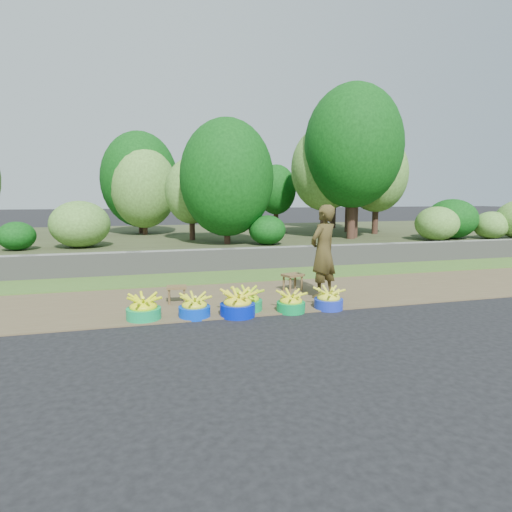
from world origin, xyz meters
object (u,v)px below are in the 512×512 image
object	(u,v)px
stool_left	(177,290)
stool_right	(293,277)
basin_b	(194,307)
basin_e	(291,303)
basin_c	(238,304)
basin_f	(329,300)
vendor_woman	(323,251)
basin_d	(247,301)
basin_a	(144,309)

from	to	relation	value
stool_left	stool_right	xyz separation A→B (m)	(2.24, 0.38, 0.03)
basin_b	stool_left	xyz separation A→B (m)	(-0.19, 0.89, 0.09)
basin_b	stool_left	distance (m)	0.91
basin_e	stool_right	bearing A→B (deg)	68.56
stool_left	basin_c	bearing A→B (deg)	-49.71
basin_e	basin_f	size ratio (longest dim) A/B	0.96
basin_f	vendor_woman	bearing A→B (deg)	73.33
basin_b	stool_right	world-z (taller)	basin_b
basin_d	stool_left	size ratio (longest dim) A/B	1.42
basin_d	basin_f	distance (m)	1.34
basin_c	basin_d	size ratio (longest dim) A/B	1.08
basin_a	basin_f	world-z (taller)	basin_a
basin_a	basin_f	xyz separation A→B (m)	(2.92, -0.15, -0.01)
basin_b	stool_right	bearing A→B (deg)	31.63
basin_c	basin_f	bearing A→B (deg)	0.32
basin_c	stool_right	distance (m)	1.96
basin_b	basin_e	world-z (taller)	basin_b
basin_c	basin_a	bearing A→B (deg)	173.41
basin_d	basin_e	bearing A→B (deg)	-19.37
basin_f	basin_a	bearing A→B (deg)	177.01
basin_a	basin_c	distance (m)	1.40
basin_a	basin_b	world-z (taller)	basin_a
basin_c	stool_left	world-z (taller)	basin_c
basin_d	basin_e	world-z (taller)	basin_d
basin_c	basin_e	distance (m)	0.87
vendor_woman	stool_right	bearing A→B (deg)	-90.72
basin_c	stool_left	distance (m)	1.29
stool_left	vendor_woman	xyz separation A→B (m)	(2.57, -0.26, 0.60)
stool_right	basin_b	bearing A→B (deg)	-148.37
basin_c	basin_e	xyz separation A→B (m)	(0.87, -0.00, -0.03)
basin_e	stool_left	bearing A→B (deg)	149.93
basin_b	stool_left	world-z (taller)	basin_b
stool_right	basin_c	bearing A→B (deg)	-135.86
basin_b	basin_f	size ratio (longest dim) A/B	1.02
stool_right	basin_a	bearing A→B (deg)	-156.77
stool_left	basin_a	bearing A→B (deg)	-124.13
basin_c	stool_left	size ratio (longest dim) A/B	1.52
basin_c	basin_f	world-z (taller)	basin_c
stool_left	vendor_woman	distance (m)	2.65
basin_d	stool_right	size ratio (longest dim) A/B	1.13
stool_left	basin_b	bearing A→B (deg)	-78.13
basin_c	stool_left	xyz separation A→B (m)	(-0.83, 0.98, 0.07)
basin_d	stool_right	bearing A→B (deg)	43.17
basin_d	vendor_woman	size ratio (longest dim) A/B	0.30
basin_b	basin_e	distance (m)	1.52
basin_b	vendor_woman	world-z (taller)	vendor_woman
basin_f	stool_right	distance (m)	1.36
basin_b	stool_right	distance (m)	2.41
stool_right	basin_d	bearing A→B (deg)	-136.83
basin_b	basin_d	bearing A→B (deg)	9.08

